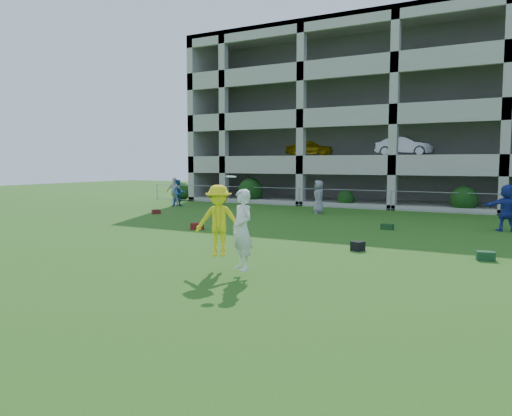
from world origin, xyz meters
The scene contains 14 objects.
ground centered at (0.00, 0.00, 0.00)m, with size 100.00×100.00×0.00m, color #235114.
bystander_a centered at (-12.80, 15.05, 0.86)m, with size 0.84×0.65×1.72m, color #205297.
bystander_b centered at (-13.06, 14.92, 0.94)m, with size 1.10×0.46×1.88m, color silver.
bystander_c centered at (-3.06, 15.13, 0.93)m, with size 0.91×0.59×1.86m, color gray.
bystander_d centered at (6.49, 12.17, 0.98)m, with size 1.82×0.58×1.96m, color navy.
bag_red_a centered at (-5.02, 6.30, 0.14)m, with size 0.55×0.30×0.28m, color #53120E.
bag_green_c centered at (6.28, 4.98, 0.13)m, with size 0.50×0.35×0.26m, color #13361F.
crate_d centered at (2.52, 4.70, 0.15)m, with size 0.35×0.35×0.30m, color black.
bag_red_f centered at (-10.86, 10.50, 0.12)m, with size 0.45×0.28×0.24m, color #530E1A.
bag_green_g centered at (2.05, 10.26, 0.12)m, with size 0.50×0.30×0.25m, color #14381C.
frisbee_contest centered at (0.49, -0.06, 1.29)m, with size 2.10×1.36×2.32m.
parking_garage centered at (-0.01, 27.70, 6.01)m, with size 30.00×14.00×12.00m.
fence centered at (0.00, 19.00, 0.61)m, with size 36.06×0.06×1.20m.
shrub_row centered at (4.59, 19.70, 1.51)m, with size 34.38×2.52×3.50m.
Camera 1 is at (7.42, -10.86, 2.85)m, focal length 35.00 mm.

